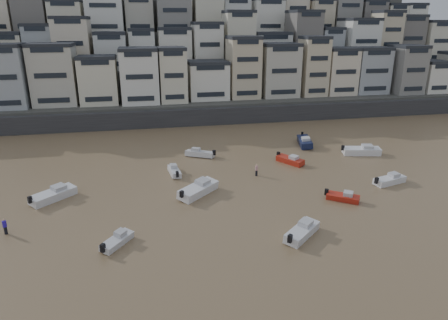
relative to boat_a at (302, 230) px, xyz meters
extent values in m
cube|color=#38383A|center=(-1.57, 48.54, 1.00)|extent=(140.00, 3.00, 3.50)
cube|color=#4C4C47|center=(3.43, 55.54, 1.25)|extent=(140.00, 14.00, 4.00)
cube|color=#4C4C47|center=(3.43, 67.54, 4.25)|extent=(140.00, 14.00, 10.00)
cube|color=#4C4C47|center=(3.43, 79.54, 8.25)|extent=(140.00, 14.00, 18.00)
cube|color=#4C4C47|center=(3.43, 91.54, 12.25)|extent=(140.00, 16.00, 26.00)
cube|color=#4C4C47|center=(3.43, 105.54, 15.25)|extent=(140.00, 18.00, 32.00)
camera|label=1|loc=(-14.95, -33.39, 19.86)|focal=32.00mm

